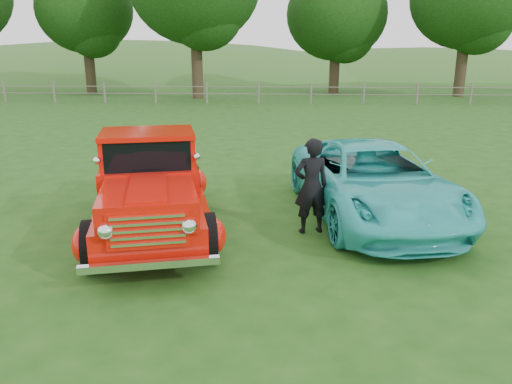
{
  "coord_description": "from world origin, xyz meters",
  "views": [
    {
      "loc": [
        1.26,
        -7.06,
        3.11
      ],
      "look_at": [
        0.86,
        1.2,
        0.71
      ],
      "focal_mm": 35.0,
      "sensor_mm": 36.0,
      "label": 1
    }
  ],
  "objects_px": {
    "tree_near_east": "(337,15)",
    "teal_sedan": "(373,181)",
    "red_pickup": "(151,187)",
    "man": "(311,186)",
    "tree_mid_west": "(85,10)"
  },
  "relations": [
    {
      "from": "tree_near_east",
      "to": "teal_sedan",
      "type": "distance_m",
      "value": 27.37
    },
    {
      "from": "red_pickup",
      "to": "man",
      "type": "xyz_separation_m",
      "value": [
        2.77,
        0.06,
        0.04
      ]
    },
    {
      "from": "teal_sedan",
      "to": "man",
      "type": "relative_size",
      "value": 3.01
    },
    {
      "from": "teal_sedan",
      "to": "man",
      "type": "bearing_deg",
      "value": -153.39
    },
    {
      "from": "tree_mid_west",
      "to": "red_pickup",
      "type": "xyz_separation_m",
      "value": [
        11.04,
        -26.87,
        -4.75
      ]
    },
    {
      "from": "red_pickup",
      "to": "teal_sedan",
      "type": "relative_size",
      "value": 1.05
    },
    {
      "from": "tree_near_east",
      "to": "man",
      "type": "distance_m",
      "value": 28.33
    },
    {
      "from": "teal_sedan",
      "to": "man",
      "type": "xyz_separation_m",
      "value": [
        -1.21,
        -0.89,
        0.14
      ]
    },
    {
      "from": "tree_near_east",
      "to": "man",
      "type": "xyz_separation_m",
      "value": [
        -3.19,
        -27.81,
        -4.42
      ]
    },
    {
      "from": "man",
      "to": "tree_near_east",
      "type": "bearing_deg",
      "value": -111.62
    },
    {
      "from": "teal_sedan",
      "to": "man",
      "type": "height_order",
      "value": "man"
    },
    {
      "from": "tree_near_east",
      "to": "red_pickup",
      "type": "height_order",
      "value": "tree_near_east"
    },
    {
      "from": "tree_near_east",
      "to": "man",
      "type": "bearing_deg",
      "value": -96.55
    },
    {
      "from": "man",
      "to": "tree_mid_west",
      "type": "bearing_deg",
      "value": -77.82
    },
    {
      "from": "red_pickup",
      "to": "man",
      "type": "distance_m",
      "value": 2.77
    }
  ]
}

